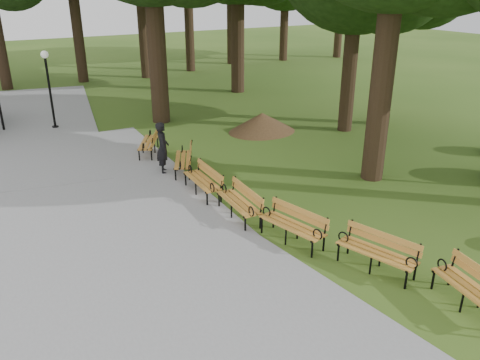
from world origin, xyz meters
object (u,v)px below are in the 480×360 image
bench_5 (183,160)px  bench_4 (202,181)px  person (163,148)px  bench_2 (292,226)px  dirt_mound (262,122)px  bench_1 (376,253)px  bench_0 (473,291)px  bench_6 (148,143)px  bench_3 (239,203)px  lamp_post (47,74)px

bench_5 → bench_4: bearing=18.5°
person → bench_4: person is taller
bench_2 → bench_4: bearing=176.8°
dirt_mound → bench_4: bench_4 is taller
bench_2 → bench_4: (-0.65, 3.69, 0.00)m
bench_2 → bench_5: 5.72m
bench_5 → dirt_mound: bearing=144.8°
dirt_mound → bench_1: 10.98m
person → dirt_mound: bearing=-48.9°
bench_0 → bench_4: size_ratio=1.00×
bench_4 → person: bearing=-169.6°
dirt_mound → bench_6: bearing=-176.3°
dirt_mound → bench_1: (-3.61, -10.37, 0.03)m
bench_0 → person: bearing=-155.6°
bench_0 → dirt_mound: bearing=176.9°
bench_6 → bench_4: bearing=30.0°
dirt_mound → bench_2: 9.51m
bench_3 → bench_6: 6.25m
person → dirt_mound: 5.97m
lamp_post → bench_4: (2.47, -9.68, -1.94)m
bench_3 → dirt_mound: bearing=146.7°
bench_1 → bench_4: size_ratio=1.00×
bench_5 → bench_6: 2.38m
lamp_post → bench_2: size_ratio=1.75×
person → bench_3: 4.23m
dirt_mound → bench_3: (-4.94, -6.58, 0.03)m
lamp_post → bench_4: size_ratio=1.75×
bench_1 → bench_6: 10.16m
dirt_mound → bench_1: bearing=-109.2°
bench_2 → bench_6: size_ratio=1.00×
bench_4 → dirt_mound: bearing=134.8°
person → bench_2: size_ratio=0.92×
person → bench_4: 2.36m
dirt_mound → bench_6: size_ratio=1.31×
dirt_mound → bench_5: bearing=-151.0°
bench_2 → bench_0: bearing=7.0°
dirt_mound → bench_4: (-5.12, -4.70, 0.03)m
lamp_post → bench_6: size_ratio=1.75×
bench_3 → bench_4: (-0.18, 1.88, 0.00)m
bench_3 → bench_5: (0.08, 3.89, 0.00)m
bench_0 → bench_5: (-1.84, 9.66, 0.00)m
person → bench_5: (0.59, -0.28, -0.44)m
dirt_mound → bench_3: size_ratio=1.31×
dirt_mound → bench_3: bearing=-126.9°
bench_5 → bench_2: bearing=29.7°
dirt_mound → person: bearing=-156.2°
bench_3 → bench_5: bearing=-177.6°
bench_6 → bench_3: bearing=31.3°
person → bench_6: (0.23, 2.07, -0.44)m
bench_0 → bench_4: (-2.10, 7.65, 0.00)m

